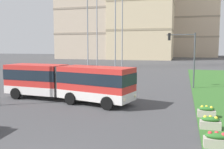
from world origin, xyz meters
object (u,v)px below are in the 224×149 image
Objects in this scene: flower_planter_1 at (216,140)px; traffic_light_far_right at (185,51)px; flower_planter_2 at (210,123)px; flower_planter_3 at (206,112)px; articulated_bus at (67,82)px; apartment_tower_centre at (192,10)px.

flower_planter_1 is 17.48m from traffic_light_far_right.
flower_planter_1 and flower_planter_2 have the same top height.
traffic_light_far_right is (-1.36, 11.83, 3.70)m from flower_planter_3.
flower_planter_3 is at bearing -83.46° from traffic_light_far_right.
articulated_bus is 10.90× the size of flower_planter_1.
traffic_light_far_right is at bearing 96.54° from flower_planter_3.
apartment_tower_centre is (1.39, 102.77, 20.06)m from flower_planter_3.
flower_planter_3 is (11.04, -2.37, -1.23)m from articulated_bus.
flower_planter_2 is (0.00, 2.74, 0.00)m from flower_planter_1.
flower_planter_3 is 0.03× the size of apartment_tower_centre.
traffic_light_far_right reaches higher than flower_planter_3.
flower_planter_1 is at bearing -90.00° from flower_planter_2.
flower_planter_2 is at bearing -84.58° from traffic_light_far_right.
flower_planter_2 is 1.00× the size of flower_planter_3.
flower_planter_1 is at bearing -90.00° from flower_planter_3.
traffic_light_far_right is at bearing -91.73° from apartment_tower_centre.
articulated_bus is 0.29× the size of apartment_tower_centre.
apartment_tower_centre reaches higher than flower_planter_1.
traffic_light_far_right is at bearing 44.32° from articulated_bus.
flower_planter_3 is 0.18× the size of traffic_light_far_right.
articulated_bus is 12.11m from flower_planter_2.
flower_planter_3 is 104.72m from apartment_tower_centre.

